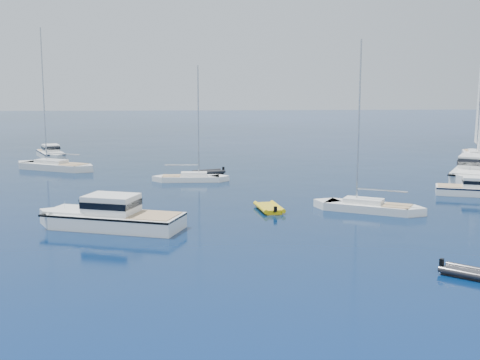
% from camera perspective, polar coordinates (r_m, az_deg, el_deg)
% --- Properties ---
extents(ground, '(400.00, 400.00, 0.00)m').
position_cam_1_polar(ground, '(31.11, 9.25, -11.33)').
color(ground, navy).
rests_on(ground, ground).
extents(motor_cruiser_centre, '(12.64, 7.47, 3.17)m').
position_cam_1_polar(motor_cruiser_centre, '(47.42, -11.79, -4.27)').
color(motor_cruiser_centre, white).
rests_on(motor_cruiser_centre, ground).
extents(motor_cruiser_far_r, '(8.91, 5.27, 2.24)m').
position_cam_1_polar(motor_cruiser_far_r, '(63.52, 20.78, -1.31)').
color(motor_cruiser_far_r, white).
rests_on(motor_cruiser_far_r, ground).
extents(motor_cruiser_distant, '(10.18, 13.54, 3.49)m').
position_cam_1_polar(motor_cruiser_distant, '(72.82, 20.43, -0.03)').
color(motor_cruiser_distant, white).
rests_on(motor_cruiser_distant, ground).
extents(motor_cruiser_horizon, '(6.15, 9.40, 2.37)m').
position_cam_1_polar(motor_cruiser_horizon, '(92.09, -16.75, 1.95)').
color(motor_cruiser_horizon, white).
rests_on(motor_cruiser_horizon, ground).
extents(sailboat_mid_r, '(9.94, 7.02, 14.58)m').
position_cam_1_polar(sailboat_mid_r, '(53.33, 11.55, -2.79)').
color(sailboat_mid_r, white).
rests_on(sailboat_mid_r, ground).
extents(sailboat_centre, '(8.76, 2.51, 12.79)m').
position_cam_1_polar(sailboat_centre, '(67.96, -4.48, -0.10)').
color(sailboat_centre, white).
rests_on(sailboat_centre, ground).
extents(sailboat_far_l, '(12.04, 8.38, 17.62)m').
position_cam_1_polar(sailboat_far_l, '(79.81, -16.46, 0.92)').
color(sailboat_far_l, silver).
rests_on(sailboat_far_l, ground).
extents(sailboat_sails_far, '(6.89, 12.36, 17.65)m').
position_cam_1_polar(sailboat_sails_far, '(93.46, 20.60, 1.85)').
color(sailboat_sails_far, white).
rests_on(sailboat_sails_far, ground).
extents(tender_yellow, '(2.74, 4.36, 0.95)m').
position_cam_1_polar(tender_yellow, '(52.63, 2.66, -2.77)').
color(tender_yellow, '#DEBB0D').
rests_on(tender_yellow, ground).
extents(tender_grey_near, '(3.57, 3.50, 0.95)m').
position_cam_1_polar(tender_grey_near, '(37.40, 20.10, -8.26)').
color(tender_grey_near, black).
rests_on(tender_grey_near, ground).
extents(tender_grey_far, '(4.20, 3.26, 0.95)m').
position_cam_1_polar(tender_grey_far, '(72.91, -2.85, 0.54)').
color(tender_grey_far, black).
rests_on(tender_grey_far, ground).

